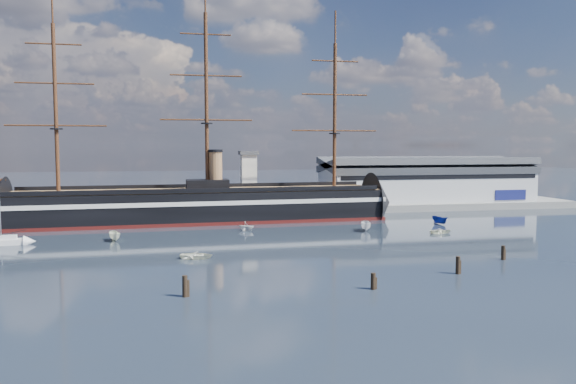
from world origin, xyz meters
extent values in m
plane|color=#1A2330|center=(0.00, 40.00, 0.00)|extent=(600.00, 600.00, 0.00)
cube|color=slate|center=(10.00, 76.00, 0.00)|extent=(180.00, 18.00, 2.00)
cube|color=#B7BABC|center=(58.00, 80.00, 7.00)|extent=(62.00, 20.00, 10.00)
cube|color=#3F4247|center=(58.00, 80.00, 12.60)|extent=(63.00, 21.00, 2.00)
cube|color=silver|center=(3.00, 73.00, 9.00)|extent=(4.00, 4.00, 14.00)
cube|color=#3F4247|center=(3.00, 73.00, 16.50)|extent=(5.00, 5.00, 1.00)
cube|color=black|center=(-10.91, 60.00, 4.00)|extent=(88.41, 18.45, 7.00)
cube|color=silver|center=(-10.91, 60.00, 5.20)|extent=(90.42, 18.75, 1.00)
cube|color=#47110F|center=(-10.91, 60.00, 0.35)|extent=(90.42, 18.71, 0.90)
cone|color=black|center=(35.59, 60.00, 3.70)|extent=(11.43, 15.98, 15.68)
cube|color=brown|center=(-10.91, 60.00, 7.60)|extent=(88.38, 17.17, 0.40)
cube|color=black|center=(-8.91, 60.00, 9.00)|extent=(10.16, 6.28, 2.50)
cylinder|color=#996D45|center=(-6.91, 60.00, 12.50)|extent=(3.20, 3.20, 9.00)
cylinder|color=#381E0F|center=(-42.91, 60.00, 26.80)|extent=(0.90, 0.90, 38.00)
cylinder|color=#381E0F|center=(-8.91, 60.00, 28.80)|extent=(0.90, 0.90, 42.00)
cylinder|color=#381E0F|center=(23.09, 60.00, 25.80)|extent=(0.90, 0.90, 36.00)
cube|color=silver|center=(-48.19, 35.28, 0.53)|extent=(8.11, 3.01, 1.06)
cube|color=silver|center=(-48.19, 35.28, 1.38)|extent=(4.36, 2.05, 0.85)
cylinder|color=#B2B2B7|center=(-48.72, 35.28, 6.88)|extent=(0.17, 0.17, 11.64)
imported|color=white|center=(-28.49, 35.58, 0.00)|extent=(6.15, 3.46, 2.32)
imported|color=white|center=(-13.86, 15.08, 0.00)|extent=(2.17, 3.55, 1.55)
imported|color=silver|center=(23.56, 37.60, 0.00)|extent=(6.87, 4.19, 2.58)
imported|color=silver|center=(-1.76, 43.76, 0.00)|extent=(5.72, 6.38, 2.21)
imported|color=white|center=(37.87, 31.07, 0.00)|extent=(1.19, 2.90, 1.35)
imported|color=navy|center=(44.27, 44.01, 0.00)|extent=(6.17, 3.33, 2.34)
cylinder|color=black|center=(-16.41, -8.11, 0.00)|extent=(0.64, 0.64, 3.36)
cylinder|color=black|center=(7.41, -9.48, 0.00)|extent=(0.64, 0.64, 2.84)
cylinder|color=black|center=(22.45, -3.86, 0.00)|extent=(0.64, 0.64, 3.27)
cylinder|color=black|center=(34.65, 3.75, 0.00)|extent=(0.64, 0.64, 3.02)
camera|label=1|loc=(-18.16, -76.55, 18.51)|focal=35.00mm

